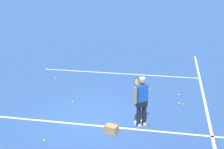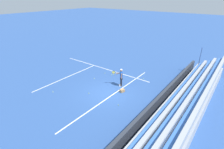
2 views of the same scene
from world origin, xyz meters
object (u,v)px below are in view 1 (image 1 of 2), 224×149
Objects in this scene: tennis_ball_by_box at (179,95)px; tennis_ball_on_baseline at (44,140)px; tennis_ball_midcourt at (179,103)px; tennis_ball_far_right at (72,102)px; tennis_player at (141,101)px; tennis_ball_near_player at (56,78)px; ball_box_cardboard at (111,129)px; tennis_ball_far_left at (139,92)px; tennis_ball_stray_back at (184,104)px.

tennis_ball_by_box is 6.30m from tennis_ball_on_baseline.
tennis_ball_far_right is at bearing -170.31° from tennis_ball_midcourt.
tennis_player is at bearing 31.36° from tennis_ball_on_baseline.
tennis_ball_on_baseline is at bearing -72.24° from tennis_ball_near_player.
tennis_ball_near_player is at bearing 127.95° from ball_box_cardboard.
tennis_ball_on_baseline and tennis_ball_near_player have the same top height.
ball_box_cardboard is 6.06× the size of tennis_ball_on_baseline.
tennis_ball_midcourt is 6.33m from tennis_ball_near_player.
tennis_ball_near_player is (-1.77, 2.72, 0.00)m from tennis_ball_far_right.
tennis_ball_far_left is 5.34m from tennis_ball_on_baseline.
tennis_player is 25.98× the size of tennis_ball_near_player.
ball_box_cardboard is 6.06× the size of tennis_ball_far_left.
tennis_ball_far_left and tennis_ball_midcourt have the same top height.
tennis_ball_far_right is at bearing -146.62° from tennis_ball_far_left.
tennis_ball_far_right is 2.99m from tennis_ball_far_left.
tennis_ball_by_box is 1.00× the size of tennis_ball_near_player.
tennis_ball_by_box is (1.74, -0.02, 0.00)m from tennis_ball_far_left.
tennis_ball_by_box is 1.00× the size of tennis_ball_midcourt.
tennis_ball_on_baseline is 1.00× the size of tennis_ball_near_player.
tennis_player is at bearing -126.18° from tennis_ball_stray_back.
tennis_ball_by_box and tennis_ball_stray_back have the same top height.
tennis_ball_far_right is at bearing -158.95° from tennis_ball_by_box.
tennis_ball_on_baseline is 1.00× the size of tennis_ball_stray_back.
tennis_ball_far_right and tennis_ball_by_box have the same top height.
tennis_ball_near_player is at bearing 165.82° from tennis_ball_far_left.
tennis_player is 25.98× the size of tennis_ball_far_left.
ball_box_cardboard is at bearing -52.05° from tennis_ball_near_player.
tennis_ball_stray_back is (1.48, 2.03, -0.86)m from tennis_player.
tennis_ball_by_box is at bearing 49.06° from tennis_ball_on_baseline.
tennis_ball_far_left is at bearing 179.45° from tennis_ball_by_box.
tennis_ball_far_left is 1.97m from tennis_ball_midcourt.
tennis_player is 2.64m from tennis_ball_midcourt.
ball_box_cardboard reaches higher than tennis_ball_near_player.
tennis_player reaches higher than tennis_ball_on_baseline.
tennis_ball_far_right is 1.00× the size of tennis_ball_by_box.
tennis_ball_far_left is at bearing 151.70° from tennis_ball_stray_back.
tennis_ball_far_right is at bearing 133.35° from ball_box_cardboard.
tennis_ball_near_player is at bearing 138.65° from tennis_player.
ball_box_cardboard is 6.21m from tennis_ball_near_player.
ball_box_cardboard is at bearing -130.26° from tennis_ball_stray_back.
tennis_ball_by_box is 6.10m from tennis_ball_near_player.
ball_box_cardboard is at bearing -46.65° from tennis_ball_far_right.
ball_box_cardboard is 3.84m from tennis_ball_far_left.
tennis_ball_far_right and tennis_ball_stray_back have the same top height.
tennis_player is 3.42m from tennis_ball_on_baseline.
tennis_player is 1.39m from ball_box_cardboard.
tennis_player is at bearing -41.35° from tennis_ball_near_player.
tennis_ball_far_left and tennis_ball_stray_back have the same top height.
tennis_ball_far_left is at bearing 152.00° from tennis_ball_midcourt.
tennis_ball_on_baseline is (-2.82, -1.72, -0.86)m from tennis_player.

